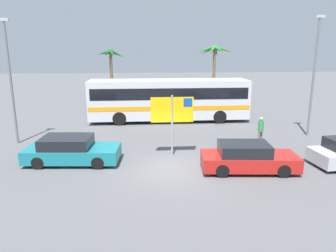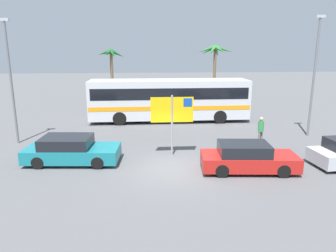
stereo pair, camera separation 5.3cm
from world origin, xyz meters
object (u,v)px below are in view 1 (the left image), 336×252
(bus_front_coach, at_px, (169,98))
(car_red, at_px, (248,158))
(ferry_sign, at_px, (173,112))
(pedestrian_by_bus, at_px, (261,128))
(car_teal, at_px, (71,150))

(bus_front_coach, bearing_deg, car_red, -75.52)
(bus_front_coach, xyz_separation_m, ferry_sign, (-0.46, -8.19, 0.54))
(pedestrian_by_bus, bearing_deg, car_red, -57.19)
(car_teal, xyz_separation_m, pedestrian_by_bus, (10.37, 2.20, 0.34))
(car_red, bearing_deg, pedestrian_by_bus, 67.27)
(bus_front_coach, height_order, ferry_sign, ferry_sign)
(ferry_sign, bearing_deg, car_red, -37.38)
(bus_front_coach, distance_m, car_red, 11.06)
(car_teal, height_order, pedestrian_by_bus, pedestrian_by_bus)
(car_red, bearing_deg, car_teal, 173.10)
(ferry_sign, height_order, pedestrian_by_bus, ferry_sign)
(ferry_sign, distance_m, car_teal, 5.42)
(car_teal, bearing_deg, pedestrian_by_bus, 16.51)
(bus_front_coach, distance_m, car_teal, 10.56)
(ferry_sign, height_order, car_red, ferry_sign)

